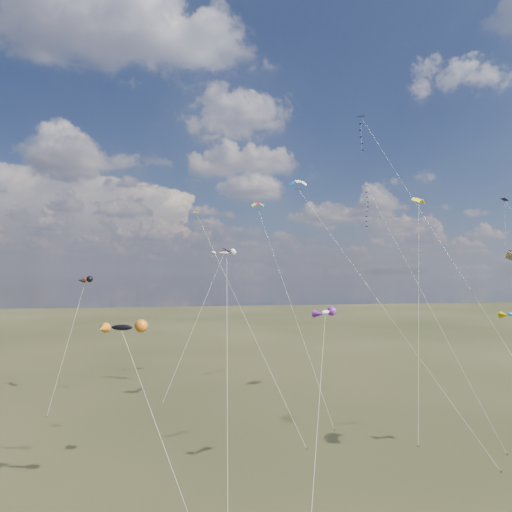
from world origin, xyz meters
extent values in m
cube|color=black|center=(19.13, 31.93, 29.94)|extent=(1.24, 1.23, 0.30)
cylinder|color=silver|center=(20.71, 19.90, 14.97)|extent=(3.18, 24.09, 29.95)
cube|color=#332316|center=(22.28, 7.86, 0.06)|extent=(0.10, 0.10, 0.12)
cube|color=#0F0F4F|center=(13.35, 20.40, 36.06)|extent=(0.91, 0.88, 0.26)
cylinder|color=silver|center=(17.95, 9.14, 18.03)|extent=(9.24, 22.55, 36.07)
cube|color=black|center=(-4.43, 7.44, 19.08)|extent=(1.03, 1.09, 0.41)
cylinder|color=silver|center=(-5.00, 1.92, 9.54)|extent=(1.18, 11.06, 19.10)
cube|color=#0D0C48|center=(33.57, 21.50, 26.70)|extent=(0.75, 0.81, 0.35)
cube|color=orange|center=(-5.96, 29.60, 25.17)|extent=(0.80, 0.78, 0.23)
cylinder|color=silver|center=(-0.96, 21.03, 12.58)|extent=(10.04, 17.16, 25.18)
cube|color=#332316|center=(4.05, 12.47, 0.06)|extent=(0.10, 0.10, 0.12)
cylinder|color=silver|center=(19.52, 18.57, 13.62)|extent=(8.90, 14.69, 27.25)
cube|color=#332316|center=(15.08, 11.24, 0.06)|extent=(0.10, 0.10, 0.12)
cylinder|color=silver|center=(12.65, 13.89, 14.21)|extent=(12.89, 18.54, 28.44)
cube|color=#332316|center=(19.08, 4.63, 0.06)|extent=(0.10, 0.10, 0.12)
cylinder|color=silver|center=(5.76, 25.03, 13.53)|extent=(5.59, 15.78, 27.06)
cube|color=#332316|center=(8.54, 17.15, 0.06)|extent=(0.10, 0.10, 0.12)
ellipsoid|color=black|center=(-12.83, 6.75, 12.87)|extent=(3.58, 1.85, 1.16)
cylinder|color=silver|center=(-9.87, 2.10, 6.44)|extent=(5.96, 9.33, 12.89)
ellipsoid|color=#D2471A|center=(-21.17, 37.24, 16.17)|extent=(2.38, 2.52, 1.01)
cylinder|color=silver|center=(-22.38, 32.37, 8.08)|extent=(2.45, 9.76, 16.18)
cube|color=#332316|center=(-23.59, 27.51, 0.06)|extent=(0.10, 0.10, 0.12)
ellipsoid|color=silver|center=(4.06, 6.87, 13.80)|extent=(2.16, 1.88, 0.83)
cylinder|color=silver|center=(1.72, 1.72, 6.90)|extent=(4.71, 10.34, 13.81)
ellipsoid|color=red|center=(-0.83, 43.03, 20.34)|extent=(3.61, 1.90, 1.31)
cylinder|color=silver|center=(-5.52, 36.80, 10.17)|extent=(9.40, 12.48, 20.36)
cube|color=#332316|center=(-10.20, 30.58, 0.06)|extent=(0.10, 0.10, 0.12)
ellipsoid|color=blue|center=(22.65, 7.35, 13.28)|extent=(1.93, 0.98, 0.87)
camera|label=1|loc=(-8.84, -30.83, 17.27)|focal=32.00mm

